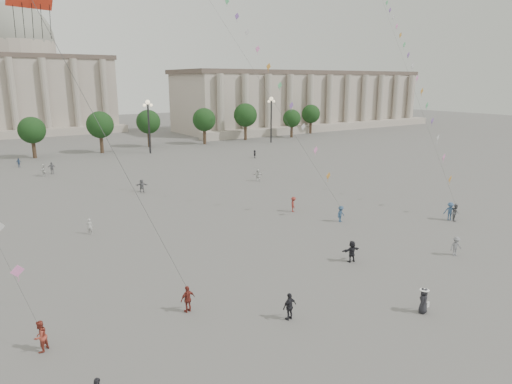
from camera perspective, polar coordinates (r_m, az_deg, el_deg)
ground at (r=29.14m, az=10.40°, el=-16.01°), size 360.00×360.00×0.00m
hall_east at (r=145.50m, az=6.13°, el=11.37°), size 84.00×26.22×17.20m
hall_central at (r=148.16m, az=-27.45°, el=12.23°), size 48.30×34.30×35.50m
tree_row at (r=97.93m, az=-23.22°, el=7.43°), size 137.12×5.12×8.00m
lamp_post_mid_east at (r=94.10m, az=-13.30°, el=9.15°), size 2.00×0.90×10.65m
lamp_post_far_east at (r=108.33m, az=1.92°, el=10.07°), size 2.00×0.90×10.65m
person_crowd_0 at (r=87.36m, az=-27.55°, el=3.26°), size 0.97×0.65×1.53m
person_crowd_3 at (r=38.05m, az=11.89°, el=-7.26°), size 1.71×0.73×1.79m
person_crowd_4 at (r=77.43m, az=-25.02°, el=2.50°), size 1.17×1.82×1.87m
person_crowd_6 at (r=42.00m, az=23.71°, el=-6.23°), size 1.20×0.88×1.67m
person_crowd_7 at (r=66.74m, az=0.26°, el=2.14°), size 1.73×1.10×1.78m
person_crowd_8 at (r=51.24m, az=4.69°, el=-1.54°), size 1.13×1.28×1.72m
person_crowd_9 at (r=86.88m, az=-0.16°, el=4.77°), size 1.17×1.38×1.49m
person_crowd_12 at (r=62.01m, az=-14.09°, el=0.78°), size 1.67×1.00×1.71m
person_crowd_13 at (r=46.57m, az=-20.08°, el=-4.05°), size 0.68×0.60×1.56m
person_crowd_14 at (r=52.19m, az=23.10°, el=-2.22°), size 1.35×1.43×1.95m
person_crowd_16 at (r=78.82m, az=-24.17°, el=2.76°), size 1.16×0.63×1.87m
tourist_0 at (r=30.00m, az=-8.52°, el=-13.08°), size 1.09×0.58×1.77m
tourist_4 at (r=28.92m, az=4.22°, el=-14.07°), size 1.06×0.52×1.75m
kite_flyer_0 at (r=28.39m, az=-25.36°, el=-16.00°), size 1.10×1.09×1.79m
kite_flyer_1 at (r=48.27m, az=10.56°, el=-2.71°), size 1.22×0.87×1.71m
kite_flyer_2 at (r=52.24m, az=23.69°, el=-2.34°), size 1.12×1.11×1.82m
hat_person at (r=31.43m, az=20.23°, el=-12.54°), size 0.97×0.83×1.69m
dragon_kite at (r=25.94m, az=-26.02°, el=19.23°), size 4.69×1.11×18.14m
kite_train_east at (r=74.90m, az=17.38°, el=18.23°), size 27.26×38.98×60.27m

